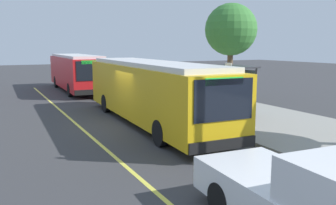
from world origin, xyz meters
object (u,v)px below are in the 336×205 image
object	(u,v)px
route_sign_post	(228,85)
pedestrian_commuter	(225,102)
waiting_bench	(232,103)
transit_bus_second	(76,71)
transit_bus_main	(150,90)

from	to	relation	value
route_sign_post	pedestrian_commuter	size ratio (longest dim) A/B	1.66
waiting_bench	transit_bus_second	bearing A→B (deg)	-160.27
transit_bus_second	route_sign_post	xyz separation A→B (m)	(16.66, 2.99, 0.34)
waiting_bench	pedestrian_commuter	bearing A→B (deg)	-43.75
transit_bus_second	waiting_bench	size ratio (longest dim) A/B	6.86
transit_bus_main	route_sign_post	bearing A→B (deg)	47.87
transit_bus_main	transit_bus_second	distance (m)	14.22
transit_bus_second	pedestrian_commuter	distance (m)	16.48
transit_bus_main	route_sign_post	distance (m)	3.65
pedestrian_commuter	transit_bus_main	bearing A→B (deg)	-123.62
transit_bus_main	transit_bus_second	world-z (taller)	same
transit_bus_main	waiting_bench	bearing A→B (deg)	90.34
pedestrian_commuter	transit_bus_second	bearing A→B (deg)	-168.77
waiting_bench	pedestrian_commuter	xyz separation A→B (m)	(1.97, -1.88, 0.48)
transit_bus_main	pedestrian_commuter	distance (m)	3.53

